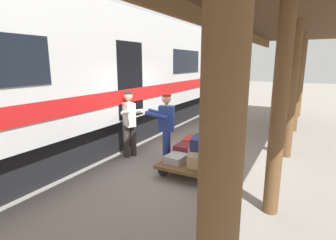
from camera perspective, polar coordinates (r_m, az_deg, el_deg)
The scene contains 14 objects.
ground_plane at distance 6.66m, azimuth 5.93°, elevation -8.96°, with size 60.00×60.00×0.00m, color gray.
platform_canopy at distance 5.83m, azimuth 25.22°, elevation 19.50°, with size 3.20×15.69×3.56m.
train_car at distance 8.13m, azimuth -16.78°, elevation 9.35°, with size 3.02×20.65×4.00m.
luggage_cart at distance 6.19m, azimuth 6.28°, elevation -8.30°, with size 1.22×1.87×0.28m.
suitcase_gray_aluminum at distance 5.81m, azimuth 1.85°, elevation -8.33°, with size 0.40×0.48×0.16m, color #9EA0A5.
suitcase_maroon_trunk at distance 6.23m, azimuth 3.97°, elevation -6.41°, with size 0.44×0.56×0.26m, color maroon.
suitcase_red_plastic at distance 6.68m, azimuth 5.80°, elevation -5.06°, with size 0.50×0.62×0.28m, color #AD231E.
suitcase_brown_leather at distance 6.04m, azimuth 8.75°, elevation -7.14°, with size 0.49×0.57×0.27m, color brown.
suitcase_tan_vintage at distance 5.59m, azimuth 6.95°, elevation -8.77°, with size 0.42×0.45×0.26m, color tan.
suitcase_burgundy_valise at distance 6.50m, azimuth 10.29°, elevation -5.67°, with size 0.51×0.47×0.29m, color maroon.
suitcase_cream_canvas at distance 5.51m, azimuth 6.80°, elevation -6.81°, with size 0.41×0.38×0.15m, color beige.
suitcase_navy_fabric at distance 5.42m, azimuth 7.06°, elevation -4.92°, with size 0.33×0.55×0.24m, color navy.
porter_in_overalls at distance 6.27m, azimuth -0.49°, elevation -1.39°, with size 0.73×0.58×1.70m.
porter_by_door at distance 6.80m, azimuth -8.36°, elevation -0.44°, with size 0.74×0.63×1.70m.
Camera 1 is at (-2.33, 5.76, 2.42)m, focal length 28.10 mm.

